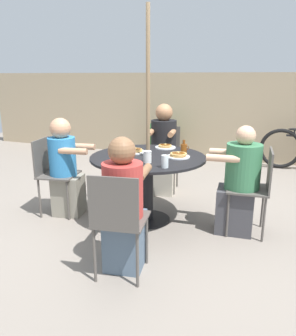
{
  "coord_description": "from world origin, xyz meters",
  "views": [
    {
      "loc": [
        1.18,
        -3.19,
        1.57
      ],
      "look_at": [
        0.0,
        0.0,
        0.61
      ],
      "focal_mm": 35.0,
      "sensor_mm": 36.0,
      "label": 1
    }
  ],
  "objects_px": {
    "diner_south": "(163,153)",
    "syrup_bottle": "(184,149)",
    "patio_table": "(148,168)",
    "patio_chair_north": "(118,218)",
    "patio_chair_south": "(165,153)",
    "pancake_plate_b": "(178,155)",
    "coffee_cup": "(147,157)",
    "drinking_glass_a": "(165,161)",
    "patio_chair_west": "(52,170)",
    "diner_north": "(124,209)",
    "pancake_plate_a": "(135,151)",
    "patio_chair_east": "(256,185)",
    "potted_shrub": "(162,136)",
    "pancake_plate_c": "(165,147)",
    "diner_west": "(65,170)",
    "diner_east": "(239,185)"
  },
  "relations": [
    {
      "from": "diner_north",
      "to": "pancake_plate_b",
      "type": "xyz_separation_m",
      "value": [
        0.18,
        1.01,
        0.24
      ]
    },
    {
      "from": "patio_chair_east",
      "to": "coffee_cup",
      "type": "relative_size",
      "value": 7.53
    },
    {
      "from": "patio_chair_north",
      "to": "pancake_plate_c",
      "type": "distance_m",
      "value": 1.59
    },
    {
      "from": "patio_chair_west",
      "to": "pancake_plate_b",
      "type": "distance_m",
      "value": 1.47
    },
    {
      "from": "diner_east",
      "to": "coffee_cup",
      "type": "distance_m",
      "value": 0.97
    },
    {
      "from": "pancake_plate_b",
      "to": "diner_west",
      "type": "bearing_deg",
      "value": -170.19
    },
    {
      "from": "diner_east",
      "to": "pancake_plate_c",
      "type": "distance_m",
      "value": 1.02
    },
    {
      "from": "patio_chair_north",
      "to": "patio_chair_south",
      "type": "xyz_separation_m",
      "value": [
        -0.32,
        2.22,
        0.0
      ]
    },
    {
      "from": "diner_south",
      "to": "patio_chair_east",
      "type": "bearing_deg",
      "value": 137.14
    },
    {
      "from": "pancake_plate_a",
      "to": "pancake_plate_b",
      "type": "relative_size",
      "value": 1.0
    },
    {
      "from": "pancake_plate_b",
      "to": "coffee_cup",
      "type": "relative_size",
      "value": 2.08
    },
    {
      "from": "diner_west",
      "to": "potted_shrub",
      "type": "distance_m",
      "value": 2.84
    },
    {
      "from": "syrup_bottle",
      "to": "pancake_plate_c",
      "type": "bearing_deg",
      "value": 141.67
    },
    {
      "from": "patio_chair_west",
      "to": "pancake_plate_a",
      "type": "xyz_separation_m",
      "value": [
        0.91,
        0.3,
        0.24
      ]
    },
    {
      "from": "diner_south",
      "to": "syrup_bottle",
      "type": "bearing_deg",
      "value": 115.03
    },
    {
      "from": "patio_table",
      "to": "patio_chair_north",
      "type": "xyz_separation_m",
      "value": [
        0.17,
        -1.11,
        -0.09
      ]
    },
    {
      "from": "patio_chair_west",
      "to": "potted_shrub",
      "type": "xyz_separation_m",
      "value": [
        0.41,
        2.86,
        -0.06
      ]
    },
    {
      "from": "pancake_plate_b",
      "to": "patio_table",
      "type": "bearing_deg",
      "value": -169.51
    },
    {
      "from": "diner_south",
      "to": "drinking_glass_a",
      "type": "distance_m",
      "value": 1.41
    },
    {
      "from": "pancake_plate_a",
      "to": "drinking_glass_a",
      "type": "xyz_separation_m",
      "value": [
        0.5,
        -0.48,
        0.04
      ]
    },
    {
      "from": "pancake_plate_b",
      "to": "potted_shrub",
      "type": "height_order",
      "value": "potted_shrub"
    },
    {
      "from": "patio_chair_north",
      "to": "coffee_cup",
      "type": "relative_size",
      "value": 7.53
    },
    {
      "from": "patio_chair_east",
      "to": "patio_table",
      "type": "bearing_deg",
      "value": 90.0
    },
    {
      "from": "patio_chair_west",
      "to": "pancake_plate_b",
      "type": "relative_size",
      "value": 3.63
    },
    {
      "from": "patio_chair_east",
      "to": "pancake_plate_c",
      "type": "height_order",
      "value": "patio_chair_east"
    },
    {
      "from": "pancake_plate_c",
      "to": "coffee_cup",
      "type": "height_order",
      "value": "coffee_cup"
    },
    {
      "from": "pancake_plate_c",
      "to": "drinking_glass_a",
      "type": "distance_m",
      "value": 0.87
    },
    {
      "from": "diner_west",
      "to": "pancake_plate_c",
      "type": "relative_size",
      "value": 4.62
    },
    {
      "from": "patio_chair_west",
      "to": "patio_chair_north",
      "type": "bearing_deg",
      "value": 44.5
    },
    {
      "from": "patio_table",
      "to": "drinking_glass_a",
      "type": "distance_m",
      "value": 0.52
    },
    {
      "from": "patio_chair_west",
      "to": "syrup_bottle",
      "type": "distance_m",
      "value": 1.53
    },
    {
      "from": "patio_table",
      "to": "coffee_cup",
      "type": "xyz_separation_m",
      "value": [
        0.09,
        -0.26,
        0.19
      ]
    },
    {
      "from": "diner_north",
      "to": "diner_east",
      "type": "height_order",
      "value": "diner_north"
    },
    {
      "from": "diner_west",
      "to": "pancake_plate_c",
      "type": "xyz_separation_m",
      "value": [
        1.0,
        0.62,
        0.22
      ]
    },
    {
      "from": "pancake_plate_c",
      "to": "drinking_glass_a",
      "type": "relative_size",
      "value": 2.05
    },
    {
      "from": "syrup_bottle",
      "to": "patio_table",
      "type": "bearing_deg",
      "value": -144.9
    },
    {
      "from": "diner_west",
      "to": "drinking_glass_a",
      "type": "height_order",
      "value": "diner_west"
    },
    {
      "from": "syrup_bottle",
      "to": "coffee_cup",
      "type": "xyz_separation_m",
      "value": [
        -0.24,
        -0.49,
        -0.0
      ]
    },
    {
      "from": "pancake_plate_b",
      "to": "pancake_plate_c",
      "type": "distance_m",
      "value": 0.48
    },
    {
      "from": "diner_north",
      "to": "pancake_plate_b",
      "type": "bearing_deg",
      "value": 71.51
    },
    {
      "from": "diner_west",
      "to": "patio_chair_north",
      "type": "bearing_deg",
      "value": 39.93
    },
    {
      "from": "patio_chair_north",
      "to": "patio_chair_south",
      "type": "height_order",
      "value": "same"
    },
    {
      "from": "diner_east",
      "to": "patio_chair_east",
      "type": "bearing_deg",
      "value": -90.0
    },
    {
      "from": "pancake_plate_a",
      "to": "potted_shrub",
      "type": "xyz_separation_m",
      "value": [
        -0.51,
        2.56,
        -0.3
      ]
    },
    {
      "from": "pancake_plate_b",
      "to": "pancake_plate_a",
      "type": "bearing_deg",
      "value": 174.36
    },
    {
      "from": "coffee_cup",
      "to": "potted_shrub",
      "type": "xyz_separation_m",
      "value": [
        -0.79,
        2.93,
        -0.34
      ]
    },
    {
      "from": "patio_chair_north",
      "to": "potted_shrub",
      "type": "height_order",
      "value": "patio_chair_north"
    },
    {
      "from": "coffee_cup",
      "to": "drinking_glass_a",
      "type": "relative_size",
      "value": 0.99
    },
    {
      "from": "syrup_bottle",
      "to": "diner_south",
      "type": "bearing_deg",
      "value": 122.88
    },
    {
      "from": "patio_chair_north",
      "to": "diner_north",
      "type": "height_order",
      "value": "diner_north"
    }
  ]
}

